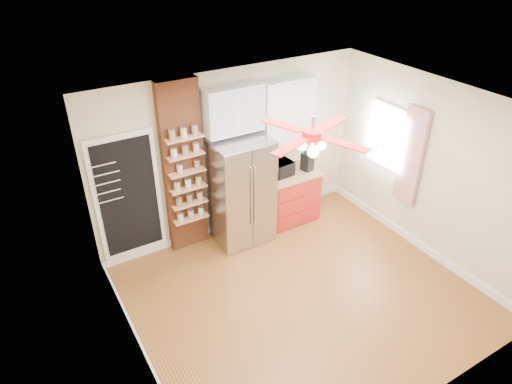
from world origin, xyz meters
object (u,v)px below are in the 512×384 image
fridge (241,191)px  canister_left (309,167)px  pantry_jar_oats (180,169)px  toaster_oven (279,169)px  ceiling_fan (313,135)px  red_cabinet (289,196)px  coffee_maker (307,162)px

fridge → canister_left: fridge is taller
canister_left → pantry_jar_oats: size_ratio=1.06×
toaster_oven → pantry_jar_oats: pantry_jar_oats is taller
fridge → toaster_oven: fridge is taller
fridge → ceiling_fan: (0.05, -1.63, 1.55)m
red_cabinet → toaster_oven: (-0.21, 0.02, 0.57)m
fridge → ceiling_fan: bearing=-88.2°
ceiling_fan → canister_left: size_ratio=10.71×
ceiling_fan → coffee_maker: ceiling_fan is taller
canister_left → toaster_oven: bearing=170.3°
fridge → pantry_jar_oats: (-0.90, 0.17, 0.56)m
canister_left → red_cabinet: bearing=166.8°
ceiling_fan → canister_left: bearing=52.1°
red_cabinet → canister_left: size_ratio=7.19×
red_cabinet → coffee_maker: (0.30, -0.05, 0.60)m
ceiling_fan → canister_left: (1.25, 1.60, -1.46)m
red_cabinet → fridge: bearing=-177.0°
toaster_oven → coffee_maker: bearing=-12.6°
fridge → coffee_maker: fridge is taller
fridge → toaster_oven: size_ratio=3.97×
canister_left → coffee_maker: bearing=143.7°
coffee_maker → ceiling_fan: bearing=-136.8°
ceiling_fan → toaster_oven: (0.71, 1.70, -1.40)m
red_cabinet → canister_left: (0.33, -0.08, 0.51)m
pantry_jar_oats → coffee_maker: bearing=-4.6°
ceiling_fan → canister_left: 2.50m
fridge → coffee_maker: bearing=-0.2°
red_cabinet → ceiling_fan: bearing=-118.7°
fridge → coffee_maker: size_ratio=5.66×
coffee_maker → pantry_jar_oats: (-2.17, 0.17, 0.38)m
canister_left → pantry_jar_oats: pantry_jar_oats is taller
ceiling_fan → toaster_oven: ceiling_fan is taller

